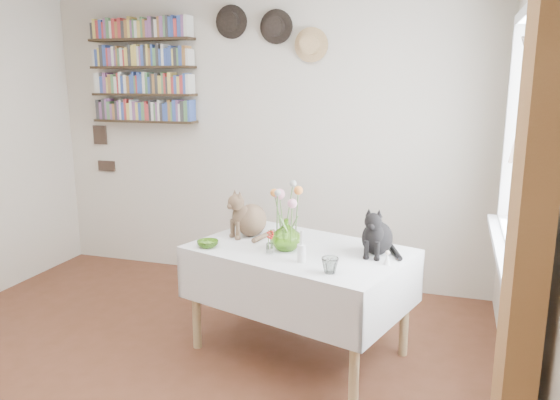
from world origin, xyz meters
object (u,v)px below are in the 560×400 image
(dining_table, at_px, (299,274))
(flower_vase, at_px, (286,234))
(black_cat, at_px, (378,229))
(bookshelf_unit, at_px, (143,72))
(tabby_cat, at_px, (251,212))

(dining_table, relative_size, flower_vase, 7.59)
(black_cat, xyz_separation_m, flower_vase, (-0.56, -0.10, -0.06))
(bookshelf_unit, bearing_deg, dining_table, -33.50)
(tabby_cat, relative_size, flower_vase, 1.66)
(tabby_cat, xyz_separation_m, flower_vase, (0.33, -0.25, -0.07))
(dining_table, distance_m, tabby_cat, 0.56)
(dining_table, bearing_deg, flower_vase, -142.41)
(tabby_cat, distance_m, black_cat, 0.90)
(black_cat, bearing_deg, bookshelf_unit, 159.84)
(black_cat, distance_m, flower_vase, 0.57)
(black_cat, bearing_deg, flower_vase, -163.35)
(dining_table, bearing_deg, black_cat, 5.09)
(dining_table, height_order, bookshelf_unit, bookshelf_unit)
(flower_vase, bearing_deg, black_cat, 10.10)
(flower_vase, bearing_deg, bookshelf_unit, 144.17)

